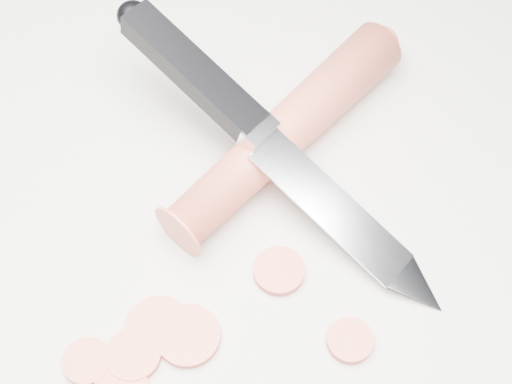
{
  "coord_description": "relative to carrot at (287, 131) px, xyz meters",
  "views": [
    {
      "loc": [
        0.03,
        -0.2,
        0.43
      ],
      "look_at": [
        0.02,
        0.05,
        0.02
      ],
      "focal_mm": 50.0,
      "sensor_mm": 36.0,
      "label": 1
    }
  ],
  "objects": [
    {
      "name": "carrot_slice_4",
      "position": [
        -0.0,
        -0.1,
        -0.02
      ],
      "size": [
        0.03,
        0.03,
        0.01
      ],
      "primitive_type": "cylinder",
      "color": "#F5674A",
      "rests_on": "ground"
    },
    {
      "name": "carrot",
      "position": [
        0.0,
        0.0,
        0.0
      ],
      "size": [
        0.17,
        0.19,
        0.04
      ],
      "primitive_type": "cylinder",
      "rotation": [
        1.57,
        0.0,
        -0.69
      ],
      "color": "#DA5237",
      "rests_on": "ground"
    },
    {
      "name": "carrot_slice_2",
      "position": [
        -0.08,
        -0.14,
        -0.02
      ],
      "size": [
        0.04,
        0.04,
        0.01
      ],
      "primitive_type": "cylinder",
      "color": "#F5674A",
      "rests_on": "ground"
    },
    {
      "name": "carrot_slice_3",
      "position": [
        0.04,
        -0.15,
        -0.02
      ],
      "size": [
        0.03,
        0.03,
        0.01
      ],
      "primitive_type": "cylinder",
      "color": "#F5674A",
      "rests_on": "ground"
    },
    {
      "name": "carrot_slice_5",
      "position": [
        -0.06,
        -0.15,
        -0.02
      ],
      "size": [
        0.04,
        0.04,
        0.01
      ],
      "primitive_type": "cylinder",
      "color": "#F5674A",
      "rests_on": "ground"
    },
    {
      "name": "carrot_slice_0",
      "position": [
        -0.09,
        -0.16,
        -0.02
      ],
      "size": [
        0.03,
        0.03,
        0.01
      ],
      "primitive_type": "cylinder",
      "color": "#F5674A",
      "rests_on": "ground"
    },
    {
      "name": "carrot_slice_7",
      "position": [
        -0.12,
        -0.17,
        -0.02
      ],
      "size": [
        0.03,
        0.03,
        0.01
      ],
      "primitive_type": "cylinder",
      "color": "#F5674A",
      "rests_on": "ground"
    },
    {
      "name": "kitchen_knife",
      "position": [
        -0.01,
        -0.03,
        0.02
      ],
      "size": [
        0.25,
        0.21,
        0.08
      ],
      "primitive_type": null,
      "color": "silver",
      "rests_on": "ground"
    },
    {
      "name": "ground",
      "position": [
        -0.04,
        -0.1,
        -0.02
      ],
      "size": [
        2.4,
        2.4,
        0.0
      ],
      "primitive_type": "plane",
      "color": "silver",
      "rests_on": "ground"
    }
  ]
}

